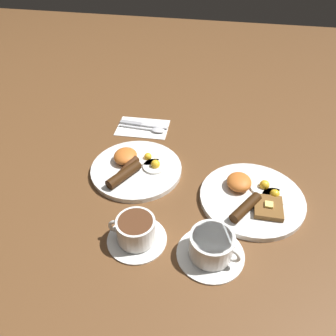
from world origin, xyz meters
The scene contains 8 objects.
ground_plane centered at (0.00, 0.00, 0.00)m, with size 3.00×3.00×0.00m, color brown.
breakfast_plate_near centered at (0.00, 0.00, 0.01)m, with size 0.26×0.26×0.05m.
breakfast_plate_far centered at (0.06, 0.33, 0.01)m, with size 0.27×0.27×0.05m.
teacup_near centered at (0.24, 0.07, 0.03)m, with size 0.14×0.14×0.07m.
teacup_far centered at (0.25, 0.24, 0.03)m, with size 0.15×0.15×0.06m.
napkin centered at (-0.22, -0.04, 0.00)m, with size 0.12×0.17×0.01m, color white.
knife centered at (-0.24, -0.05, 0.01)m, with size 0.03×0.17×0.01m.
spoon centered at (-0.21, 0.00, 0.01)m, with size 0.03×0.16×0.01m.
Camera 1 is at (0.69, 0.23, 0.63)m, focal length 35.00 mm.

